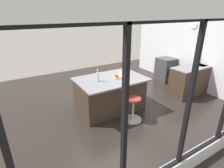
# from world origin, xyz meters

# --- Properties ---
(ground_plane) EXTENTS (7.61, 7.61, 0.00)m
(ground_plane) POSITION_xyz_m (0.00, 0.00, 0.00)
(ground_plane) COLOR black
(window_panel_rear) EXTENTS (5.85, 0.12, 2.62)m
(window_panel_rear) POSITION_xyz_m (0.00, 2.55, 1.15)
(window_panel_rear) COLOR silver
(window_panel_rear) RESTS_ON ground_plane
(interior_partition_left) EXTENTS (0.15, 5.10, 2.62)m
(interior_partition_left) POSITION_xyz_m (-2.93, 0.00, 1.31)
(interior_partition_left) COLOR silver
(interior_partition_left) RESTS_ON ground_plane
(sink_cabinet) EXTENTS (1.85, 0.60, 1.20)m
(sink_cabinet) POSITION_xyz_m (-2.58, 0.61, 0.47)
(sink_cabinet) COLOR #38281E
(sink_cabinet) RESTS_ON ground_plane
(oven_range) EXTENTS (0.60, 0.61, 0.89)m
(oven_range) POSITION_xyz_m (-2.58, -0.66, 0.44)
(oven_range) COLOR #38383D
(oven_range) RESTS_ON ground_plane
(kitchen_island) EXTENTS (1.76, 1.19, 0.90)m
(kitchen_island) POSITION_xyz_m (0.35, 0.11, 0.45)
(kitchen_island) COLOR #38281E
(kitchen_island) RESTS_ON ground_plane
(stool_by_window) EXTENTS (0.44, 0.44, 0.60)m
(stool_by_window) POSITION_xyz_m (0.16, 0.89, 0.28)
(stool_by_window) COLOR #B7B7BC
(stool_by_window) RESTS_ON ground_plane
(cutting_board) EXTENTS (0.36, 0.24, 0.02)m
(cutting_board) POSITION_xyz_m (0.09, 0.18, 0.91)
(cutting_board) COLOR tan
(cutting_board) RESTS_ON kitchen_island
(apple_yellow) EXTENTS (0.07, 0.07, 0.07)m
(apple_yellow) POSITION_xyz_m (-0.01, 0.25, 0.96)
(apple_yellow) COLOR gold
(apple_yellow) RESTS_ON cutting_board
(apple_green) EXTENTS (0.07, 0.07, 0.07)m
(apple_green) POSITION_xyz_m (0.19, 0.12, 0.96)
(apple_green) COLOR #609E2D
(apple_green) RESTS_ON cutting_board
(apple_red) EXTENTS (0.07, 0.07, 0.07)m
(apple_red) POSITION_xyz_m (0.21, 0.24, 0.96)
(apple_red) COLOR red
(apple_red) RESTS_ON cutting_board
(water_bottle) EXTENTS (0.06, 0.06, 0.31)m
(water_bottle) POSITION_xyz_m (0.73, 0.16, 1.02)
(water_bottle) COLOR silver
(water_bottle) RESTS_ON kitchen_island
(fruit_bowl) EXTENTS (0.21, 0.21, 0.07)m
(fruit_bowl) POSITION_xyz_m (-0.14, 0.01, 0.94)
(fruit_bowl) COLOR silver
(fruit_bowl) RESTS_ON kitchen_island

